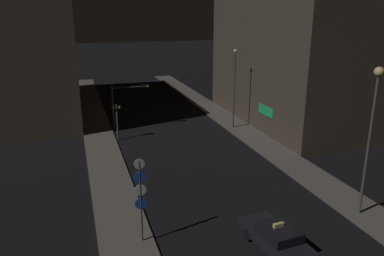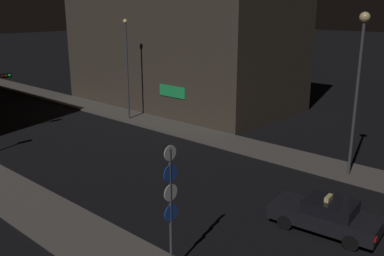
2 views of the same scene
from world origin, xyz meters
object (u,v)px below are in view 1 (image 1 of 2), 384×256
traffic_light_left_kerb (117,115)px  street_lamp_far_block (234,82)px  taxi (277,238)px  sign_pole_left (141,194)px  traffic_light_overhead (128,97)px  street_lamp_near_block (373,117)px

traffic_light_left_kerb → street_lamp_far_block: size_ratio=0.43×
taxi → sign_pole_left: size_ratio=1.01×
traffic_light_overhead → street_lamp_near_block: 24.24m
taxi → traffic_light_overhead: bearing=99.5°
traffic_light_overhead → traffic_light_left_kerb: traffic_light_overhead is taller
sign_pole_left → street_lamp_near_block: bearing=-4.5°
traffic_light_overhead → traffic_light_left_kerb: 3.73m
traffic_light_overhead → street_lamp_near_block: (10.45, -21.72, 2.67)m
traffic_light_left_kerb → sign_pole_left: 17.45m
sign_pole_left → street_lamp_near_block: 13.26m
sign_pole_left → traffic_light_overhead: bearing=83.4°
traffic_light_left_kerb → sign_pole_left: size_ratio=0.74×
traffic_light_overhead → street_lamp_far_block: street_lamp_far_block is taller
traffic_light_left_kerb → street_lamp_far_block: (11.80, 0.07, 2.39)m
taxi → street_lamp_far_block: 21.60m
taxi → traffic_light_left_kerb: bearing=105.1°
street_lamp_near_block → traffic_light_overhead: bearing=115.7°
traffic_light_left_kerb → street_lamp_near_block: 22.27m
street_lamp_near_block → traffic_light_left_kerb: bearing=123.0°
sign_pole_left → traffic_light_left_kerb: bearing=87.2°
street_lamp_near_block → sign_pole_left: bearing=175.5°
street_lamp_far_block → traffic_light_left_kerb: bearing=-179.7°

